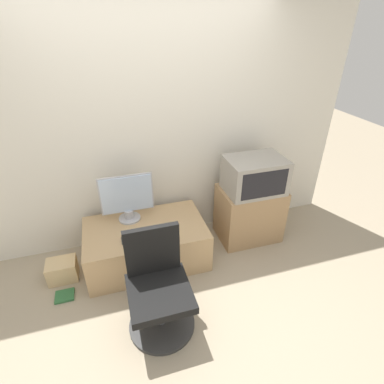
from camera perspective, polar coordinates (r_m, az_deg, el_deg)
ground_plane at (r=2.86m, az=-0.64°, el=-23.13°), size 12.00×12.00×0.00m
wall_back at (r=3.16m, az=-7.69°, el=11.66°), size 4.40×0.05×2.60m
desk at (r=3.26m, az=-8.66°, el=-9.71°), size 1.23×0.74×0.44m
side_stand at (r=3.56m, az=10.80°, el=-3.96°), size 0.70×0.49×0.64m
main_monitor at (r=3.13m, az=-12.24°, el=-1.20°), size 0.54×0.23×0.52m
keyboard at (r=2.98m, az=-10.21°, el=-8.59°), size 0.32×0.11×0.01m
mouse at (r=3.00m, az=-5.83°, el=-7.80°), size 0.06×0.04×0.03m
crt_tv at (r=3.28m, az=11.84°, el=3.16°), size 0.62×0.45×0.38m
office_chair at (r=2.60m, az=-6.42°, el=-18.04°), size 0.56×0.56×0.89m
cardboard_box_lower at (r=3.37m, az=-23.46°, el=-13.49°), size 0.28×0.21×0.21m
book at (r=3.25m, az=-23.08°, el=-17.73°), size 0.17×0.15×0.02m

